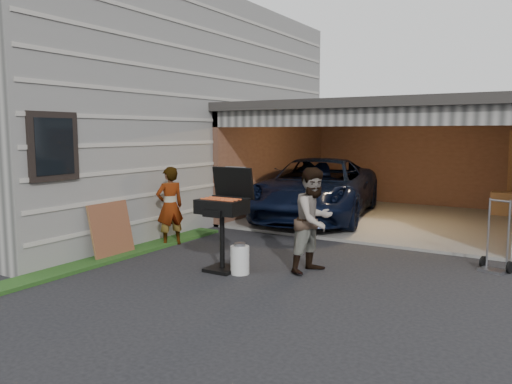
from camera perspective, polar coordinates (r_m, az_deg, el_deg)
ground at (r=7.70m, az=-5.21°, el=-9.98°), size 80.00×80.00×0.00m
house at (r=14.37m, az=-15.26°, el=8.71°), size 7.00×11.00×5.50m
groundcover_strip at (r=8.55m, az=-21.73°, el=-8.52°), size 0.50×8.00×0.06m
garage at (r=13.22m, az=15.36°, el=5.06°), size 6.80×6.30×2.90m
minivan at (r=12.79m, az=7.03°, el=0.17°), size 3.50×5.77×1.50m
woman at (r=9.97m, az=-9.82°, el=-1.59°), size 0.57×0.67×1.56m
man at (r=7.97m, az=6.65°, el=-3.22°), size 0.82×0.95×1.68m
bbq_grill at (r=8.00m, az=-3.75°, el=-2.07°), size 0.75×0.65×1.66m
propane_tank at (r=7.94m, az=-1.86°, el=-7.76°), size 0.37×0.37×0.45m
plywood_panel at (r=9.27m, az=-16.20°, el=-4.21°), size 0.25×0.89×0.98m
hand_truck at (r=8.95m, az=25.66°, el=-6.75°), size 0.52×0.48×1.17m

